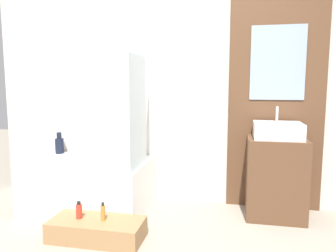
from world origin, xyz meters
TOP-DOWN VIEW (x-y plane):
  - wall_tiled_back at (0.00, 1.58)m, footprint 4.20×0.06m
  - wall_wood_accent at (0.99, 1.53)m, footprint 0.93×0.04m
  - bathtub at (-0.86, 1.13)m, footprint 1.19×0.80m
  - glass_shower_screen at (-0.30, 1.02)m, footprint 0.01×0.53m
  - wooden_step_bench at (-0.50, 0.49)m, footprint 0.77×0.35m
  - vanity_cabinet at (0.99, 1.28)m, footprint 0.54×0.45m
  - sink at (0.99, 1.28)m, footprint 0.44×0.37m
  - vase_tall_dark at (-1.36, 1.43)m, footprint 0.09×0.09m
  - vase_round_light at (-1.18, 1.43)m, footprint 0.11×0.11m
  - bottle_soap_primary at (-0.65, 0.49)m, footprint 0.05×0.05m
  - bottle_soap_secondary at (-0.44, 0.49)m, footprint 0.04×0.04m

SIDE VIEW (x-z plane):
  - wooden_step_bench at x=-0.50m, z-range 0.00..0.17m
  - bottle_soap_primary at x=-0.65m, z-range 0.16..0.31m
  - bottle_soap_secondary at x=-0.44m, z-range 0.16..0.31m
  - bathtub at x=-0.86m, z-range 0.00..0.49m
  - vanity_cabinet at x=0.99m, z-range 0.00..0.77m
  - vase_round_light at x=-1.18m, z-range 0.48..0.59m
  - vase_tall_dark at x=-1.36m, z-range 0.46..0.70m
  - sink at x=0.99m, z-range 0.69..0.99m
  - glass_shower_screen at x=-0.30m, z-range 0.48..1.54m
  - wall_tiled_back at x=0.00m, z-range 0.00..2.60m
  - wall_wood_accent at x=0.99m, z-range 0.01..2.61m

